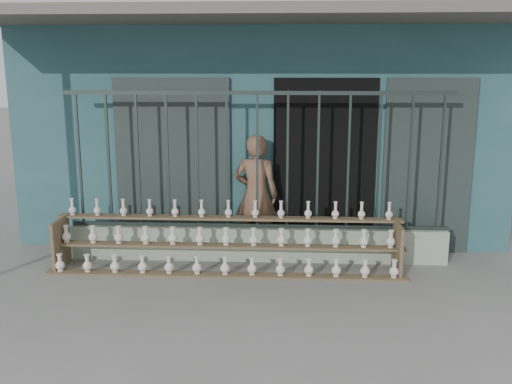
{
  "coord_description": "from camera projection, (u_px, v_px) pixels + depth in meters",
  "views": [
    {
      "loc": [
        0.38,
        -6.0,
        2.54
      ],
      "look_at": [
        0.0,
        1.0,
        1.0
      ],
      "focal_mm": 40.0,
      "sensor_mm": 36.0,
      "label": 1
    }
  ],
  "objects": [
    {
      "name": "security_fence",
      "position": [
        257.0,
        161.0,
        7.39
      ],
      "size": [
        5.0,
        0.04,
        1.8
      ],
      "color": "#283330",
      "rests_on": "parapet_wall"
    },
    {
      "name": "workshop_building",
      "position": [
        266.0,
        120.0,
        10.19
      ],
      "size": [
        7.4,
        6.6,
        3.21
      ],
      "color": "#2B555B",
      "rests_on": "ground"
    },
    {
      "name": "elderly_woman",
      "position": [
        256.0,
        195.0,
        7.76
      ],
      "size": [
        0.65,
        0.47,
        1.67
      ],
      "primitive_type": "imported",
      "rotation": [
        0.0,
        0.0,
        3.02
      ],
      "color": "brown",
      "rests_on": "ground"
    },
    {
      "name": "ground",
      "position": [
        251.0,
        298.0,
        6.41
      ],
      "size": [
        60.0,
        60.0,
        0.0
      ],
      "primitive_type": "plane",
      "color": "slate"
    },
    {
      "name": "parapet_wall",
      "position": [
        257.0,
        244.0,
        7.63
      ],
      "size": [
        5.0,
        0.2,
        0.45
      ],
      "primitive_type": "cube",
      "color": "#9CAE95",
      "rests_on": "ground"
    },
    {
      "name": "shelf_rack",
      "position": [
        226.0,
        243.0,
        7.22
      ],
      "size": [
        4.5,
        0.68,
        0.85
      ],
      "color": "brown",
      "rests_on": "ground"
    }
  ]
}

